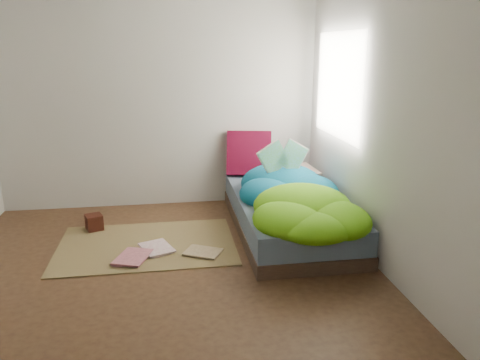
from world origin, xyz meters
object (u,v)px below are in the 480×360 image
Objects in this scene: open_book at (284,147)px; wooden_box at (94,222)px; bed at (288,214)px; floor_book_a at (144,251)px; pillow_magenta at (249,154)px; floor_book_b at (119,256)px.

wooden_box is (-1.88, 0.14, -0.72)m from open_book.
bed is at bearing -8.53° from wooden_box.
bed is at bearing -94.62° from open_book.
open_book reaches higher than floor_book_a.
pillow_magenta is 3.30× the size of wooden_box.
floor_book_b is (-1.37, -1.33, -0.56)m from pillow_magenta.
bed reaches higher than wooden_box.
open_book is at bearing 40.44° from floor_book_b.
pillow_magenta is (-0.23, 0.90, 0.42)m from bed.
pillow_magenta is at bearing 64.61° from floor_book_b.
pillow_magenta is 1.85m from wooden_box.
floor_book_b reaches higher than floor_book_a.
floor_book_a is (-1.39, -0.35, -0.14)m from bed.
pillow_magenta is 0.81m from open_book.
wooden_box is at bearing 133.10° from floor_book_b.
wooden_box is 0.78m from floor_book_b.
wooden_box reaches higher than floor_book_a.
floor_book_a is at bearing -51.32° from wooden_box.
floor_book_a is at bearing -171.90° from open_book.
bed is 1.02m from pillow_magenta.
floor_book_b is at bearing -164.96° from bed.
open_book is (-0.02, 0.15, 0.64)m from bed.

